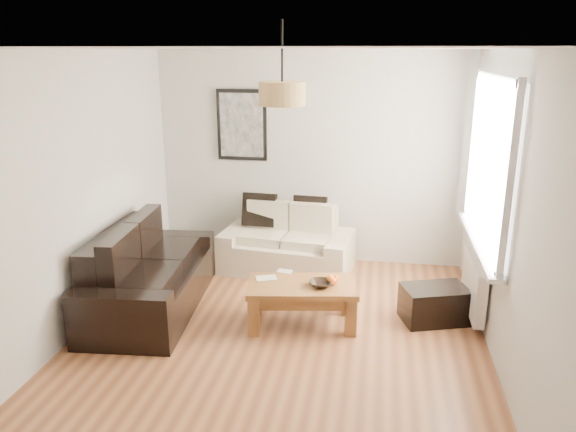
% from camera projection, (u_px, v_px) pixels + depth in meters
% --- Properties ---
extents(floor, '(4.50, 4.50, 0.00)m').
position_uv_depth(floor, '(277.00, 344.00, 5.08)').
color(floor, brown).
rests_on(floor, ground).
extents(ceiling, '(3.80, 4.50, 0.00)m').
position_uv_depth(ceiling, '(275.00, 48.00, 4.33)').
color(ceiling, white).
rests_on(ceiling, floor).
extents(wall_back, '(3.80, 0.04, 2.60)m').
position_uv_depth(wall_back, '(310.00, 159.00, 6.83)').
color(wall_back, silver).
rests_on(wall_back, floor).
extents(wall_front, '(3.80, 0.04, 2.60)m').
position_uv_depth(wall_front, '(187.00, 338.00, 2.58)').
color(wall_front, silver).
rests_on(wall_front, floor).
extents(wall_left, '(0.04, 4.50, 2.60)m').
position_uv_depth(wall_left, '(70.00, 198.00, 5.01)').
color(wall_left, silver).
rests_on(wall_left, floor).
extents(wall_right, '(0.04, 4.50, 2.60)m').
position_uv_depth(wall_right, '(511.00, 219.00, 4.40)').
color(wall_right, silver).
rests_on(wall_right, floor).
extents(window_bay, '(0.14, 1.90, 1.60)m').
position_uv_depth(window_bay, '(491.00, 162.00, 5.08)').
color(window_bay, white).
rests_on(window_bay, wall_right).
extents(radiator, '(0.10, 0.90, 0.52)m').
position_uv_depth(radiator, '(474.00, 284.00, 5.44)').
color(radiator, white).
rests_on(radiator, wall_right).
extents(poster, '(0.62, 0.04, 0.87)m').
position_uv_depth(poster, '(242.00, 125.00, 6.82)').
color(poster, black).
rests_on(poster, wall_back).
extents(pendant_shade, '(0.40, 0.40, 0.20)m').
position_uv_depth(pendant_shade, '(282.00, 94.00, 4.72)').
color(pendant_shade, tan).
rests_on(pendant_shade, ceiling).
extents(loveseat_cream, '(1.63, 1.02, 0.76)m').
position_uv_depth(loveseat_cream, '(287.00, 240.00, 6.68)').
color(loveseat_cream, beige).
rests_on(loveseat_cream, floor).
extents(sofa_leather, '(1.09, 1.99, 0.83)m').
position_uv_depth(sofa_leather, '(150.00, 270.00, 5.69)').
color(sofa_leather, black).
rests_on(sofa_leather, floor).
extents(coffee_table, '(1.12, 0.73, 0.43)m').
position_uv_depth(coffee_table, '(302.00, 304.00, 5.39)').
color(coffee_table, brown).
rests_on(coffee_table, floor).
extents(ottoman, '(0.72, 0.57, 0.36)m').
position_uv_depth(ottoman, '(434.00, 304.00, 5.47)').
color(ottoman, black).
rests_on(ottoman, floor).
extents(cushion_left, '(0.42, 0.15, 0.41)m').
position_uv_depth(cushion_left, '(259.00, 210.00, 6.83)').
color(cushion_left, black).
rests_on(cushion_left, loveseat_cream).
extents(cushion_right, '(0.41, 0.15, 0.40)m').
position_uv_depth(cushion_right, '(310.00, 212.00, 6.73)').
color(cushion_right, black).
rests_on(cushion_right, loveseat_cream).
extents(fruit_bowl, '(0.23, 0.23, 0.05)m').
position_uv_depth(fruit_bowl, '(321.00, 284.00, 5.27)').
color(fruit_bowl, black).
rests_on(fruit_bowl, coffee_table).
extents(orange_a, '(0.07, 0.07, 0.07)m').
position_uv_depth(orange_a, '(333.00, 281.00, 5.29)').
color(orange_a, '#D84E12').
rests_on(orange_a, fruit_bowl).
extents(orange_b, '(0.06, 0.06, 0.06)m').
position_uv_depth(orange_b, '(336.00, 278.00, 5.35)').
color(orange_b, orange).
rests_on(orange_b, fruit_bowl).
extents(orange_c, '(0.10, 0.10, 0.08)m').
position_uv_depth(orange_c, '(331.00, 279.00, 5.35)').
color(orange_c, '#D95E12').
rests_on(orange_c, fruit_bowl).
extents(papers, '(0.24, 0.20, 0.01)m').
position_uv_depth(papers, '(266.00, 278.00, 5.46)').
color(papers, beige).
rests_on(papers, coffee_table).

